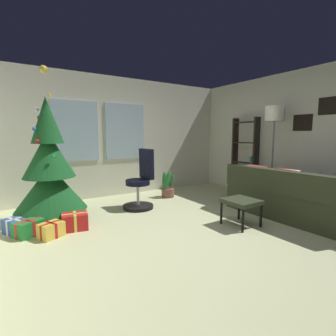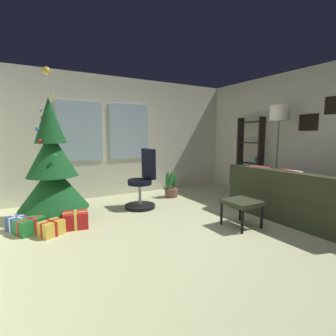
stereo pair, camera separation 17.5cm
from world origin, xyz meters
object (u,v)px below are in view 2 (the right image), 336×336
at_px(gift_box_red, 76,220).
at_px(potted_plant, 171,186).
at_px(gift_box_green, 31,226).
at_px(gift_box_blue, 17,224).
at_px(gift_box_gold, 52,228).
at_px(holiday_tree, 52,169).
at_px(bookshelf, 250,161).
at_px(office_chair, 143,185).
at_px(couch, 303,202).
at_px(floor_lamp, 279,121).
at_px(footstool, 242,204).

distance_m(gift_box_red, potted_plant, 2.33).
height_order(gift_box_green, gift_box_blue, same).
distance_m(gift_box_green, gift_box_gold, 0.34).
relative_size(holiday_tree, gift_box_gold, 6.75).
bearing_deg(bookshelf, gift_box_gold, -175.42).
bearing_deg(bookshelf, gift_box_blue, 178.98).
distance_m(holiday_tree, office_chair, 1.54).
distance_m(couch, gift_box_green, 4.07).
xyz_separation_m(holiday_tree, gift_box_green, (-0.37, -0.54, -0.70)).
xyz_separation_m(gift_box_blue, floor_lamp, (4.27, -0.97, 1.50)).
bearing_deg(office_chair, couch, -45.71).
relative_size(holiday_tree, floor_lamp, 1.26).
xyz_separation_m(holiday_tree, gift_box_gold, (-0.13, -0.78, -0.70)).
relative_size(bookshelf, potted_plant, 2.86).
xyz_separation_m(gift_box_red, potted_plant, (2.15, 0.88, 0.12)).
distance_m(gift_box_gold, gift_box_blue, 0.58).
bearing_deg(footstool, bookshelf, 39.21).
bearing_deg(holiday_tree, footstool, -38.21).
relative_size(footstool, potted_plant, 0.79).
height_order(gift_box_gold, bookshelf, bookshelf).
height_order(couch, office_chair, office_chair).
distance_m(couch, gift_box_gold, 3.75).
relative_size(gift_box_green, bookshelf, 0.24).
bearing_deg(office_chair, gift_box_blue, -175.32).
height_order(couch, floor_lamp, floor_lamp).
bearing_deg(potted_plant, holiday_tree, -174.50).
height_order(couch, bookshelf, bookshelf).
relative_size(gift_box_blue, potted_plant, 0.54).
xyz_separation_m(footstool, floor_lamp, (1.42, 0.50, 1.26)).
height_order(gift_box_red, potted_plant, potted_plant).
distance_m(footstool, floor_lamp, 1.96).
height_order(gift_box_blue, office_chair, office_chair).
height_order(footstool, floor_lamp, floor_lamp).
distance_m(footstool, office_chair, 1.84).
distance_m(footstool, gift_box_gold, 2.68).
relative_size(gift_box_green, potted_plant, 0.70).
bearing_deg(floor_lamp, gift_box_gold, 171.79).
relative_size(office_chair, floor_lamp, 0.58).
bearing_deg(bookshelf, potted_plant, 158.13).
bearing_deg(gift_box_gold, gift_box_blue, 134.38).
bearing_deg(potted_plant, bookshelf, -21.87).
bearing_deg(couch, gift_box_gold, 158.85).
bearing_deg(holiday_tree, floor_lamp, -19.61).
bearing_deg(holiday_tree, bookshelf, -6.29).
height_order(gift_box_red, floor_lamp, floor_lamp).
relative_size(footstool, gift_box_gold, 1.35).
xyz_separation_m(couch, bookshelf, (0.65, 1.68, 0.45)).
height_order(gift_box_gold, office_chair, office_chair).
relative_size(footstool, gift_box_green, 1.12).
bearing_deg(gift_box_blue, floor_lamp, -12.81).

